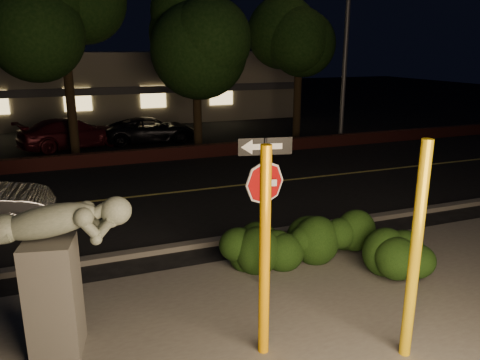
% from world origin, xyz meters
% --- Properties ---
extents(ground, '(90.00, 90.00, 0.00)m').
position_xyz_m(ground, '(0.00, 10.00, 0.00)').
color(ground, black).
rests_on(ground, ground).
extents(patio, '(14.00, 6.00, 0.02)m').
position_xyz_m(patio, '(0.00, -1.00, 0.01)').
color(patio, '#4C4944').
rests_on(patio, ground).
extents(road, '(80.00, 8.00, 0.01)m').
position_xyz_m(road, '(0.00, 7.00, 0.01)').
color(road, black).
rests_on(road, ground).
extents(lane_marking, '(80.00, 0.12, 0.00)m').
position_xyz_m(lane_marking, '(0.00, 7.00, 0.02)').
color(lane_marking, gold).
rests_on(lane_marking, road).
extents(curb, '(80.00, 0.25, 0.12)m').
position_xyz_m(curb, '(0.00, 2.90, 0.06)').
color(curb, '#4C4944').
rests_on(curb, ground).
extents(brick_wall, '(40.00, 0.35, 0.50)m').
position_xyz_m(brick_wall, '(0.00, 11.30, 0.25)').
color(brick_wall, '#451916').
rests_on(brick_wall, ground).
extents(parking_lot, '(40.00, 12.00, 0.01)m').
position_xyz_m(parking_lot, '(0.00, 17.00, 0.01)').
color(parking_lot, black).
rests_on(parking_lot, ground).
extents(building, '(22.00, 10.20, 4.00)m').
position_xyz_m(building, '(0.00, 24.99, 2.00)').
color(building, slate).
rests_on(building, ground).
extents(tree_far_c, '(4.80, 4.80, 7.84)m').
position_xyz_m(tree_far_c, '(2.50, 12.80, 5.66)').
color(tree_far_c, black).
rests_on(tree_far_c, ground).
extents(tree_far_d, '(4.40, 4.40, 7.42)m').
position_xyz_m(tree_far_d, '(7.50, 13.30, 5.42)').
color(tree_far_d, black).
rests_on(tree_far_d, ground).
extents(yellow_pole_left, '(0.15, 0.15, 3.05)m').
position_xyz_m(yellow_pole_left, '(-0.52, -1.01, 1.52)').
color(yellow_pole_left, '#FFA805').
rests_on(yellow_pole_left, ground).
extents(yellow_pole_right, '(0.16, 0.16, 3.13)m').
position_xyz_m(yellow_pole_right, '(1.34, -1.79, 1.57)').
color(yellow_pole_right, yellow).
rests_on(yellow_pole_right, ground).
extents(signpost, '(0.93, 0.21, 2.77)m').
position_xyz_m(signpost, '(0.27, 0.77, 1.97)').
color(signpost, black).
rests_on(signpost, ground).
extents(sculpture, '(2.15, 0.97, 2.30)m').
position_xyz_m(sculpture, '(-3.22, 0.04, 1.42)').
color(sculpture, '#4C4944').
rests_on(sculpture, ground).
extents(hedge_center, '(2.11, 1.31, 1.02)m').
position_xyz_m(hedge_center, '(0.40, 1.56, 0.51)').
color(hedge_center, black).
rests_on(hedge_center, ground).
extents(hedge_right, '(2.04, 1.31, 1.25)m').
position_xyz_m(hedge_right, '(2.01, 1.48, 0.62)').
color(hedge_right, black).
rests_on(hedge_right, ground).
extents(hedge_far_right, '(1.48, 0.99, 0.99)m').
position_xyz_m(hedge_far_right, '(3.00, 0.14, 0.50)').
color(hedge_far_right, black).
rests_on(hedge_far_right, ground).
extents(streetlight, '(1.53, 0.44, 10.16)m').
position_xyz_m(streetlight, '(9.07, 12.27, 6.04)').
color(streetlight, '#535358').
rests_on(streetlight, ground).
extents(parked_car_darkred, '(4.85, 3.08, 1.31)m').
position_xyz_m(parked_car_darkred, '(-2.52, 15.04, 0.65)').
color(parked_car_darkred, '#410E16').
rests_on(parked_car_darkred, ground).
extents(parked_car_dark, '(4.23, 2.04, 1.16)m').
position_xyz_m(parked_car_dark, '(0.92, 15.07, 0.58)').
color(parked_car_dark, black).
rests_on(parked_car_dark, ground).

